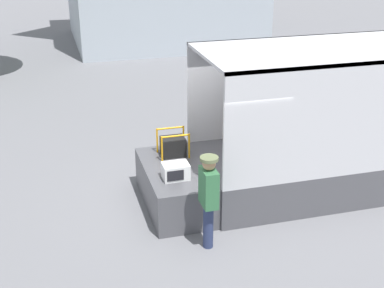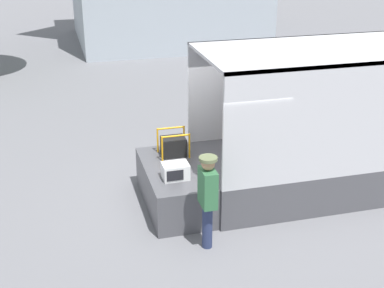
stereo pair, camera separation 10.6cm
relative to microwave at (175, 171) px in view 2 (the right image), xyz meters
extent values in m
plane|color=slate|center=(0.68, 0.46, -0.98)|extent=(160.00, 160.00, 0.00)
cube|color=#4C4C51|center=(3.25, 0.46, -0.56)|extent=(5.15, 2.42, 0.83)
cube|color=silver|center=(3.25, 1.64, 0.94)|extent=(5.15, 0.06, 2.18)
cube|color=silver|center=(3.25, -0.72, 0.94)|extent=(5.15, 0.06, 2.18)
cube|color=silver|center=(3.25, 0.46, 2.01)|extent=(5.15, 2.42, 0.06)
cylinder|color=orange|center=(2.00, 1.28, 0.04)|extent=(0.31, 0.31, 0.39)
cube|color=olive|center=(4.03, 0.90, 0.01)|extent=(0.44, 0.32, 0.32)
cube|color=#2D7F33|center=(4.76, 0.59, 0.02)|extent=(0.44, 0.32, 0.33)
cube|color=#4C4C51|center=(0.09, 0.46, -0.56)|extent=(1.17, 2.30, 0.83)
cube|color=white|center=(0.00, 0.00, 0.00)|extent=(0.49, 0.36, 0.30)
cube|color=black|center=(-0.05, -0.18, 0.00)|extent=(0.31, 0.01, 0.20)
cube|color=black|center=(0.21, 1.05, 0.04)|extent=(0.48, 0.39, 0.38)
cylinder|color=slate|center=(0.40, 1.05, 0.06)|extent=(0.18, 0.21, 0.21)
cylinder|color=orange|center=(-0.07, 0.82, 0.12)|extent=(0.04, 0.04, 0.53)
cylinder|color=orange|center=(0.49, 0.82, 0.12)|extent=(0.04, 0.04, 0.53)
cylinder|color=orange|center=(-0.07, 1.27, 0.12)|extent=(0.04, 0.04, 0.53)
cylinder|color=orange|center=(0.49, 1.27, 0.12)|extent=(0.04, 0.04, 0.53)
cylinder|color=orange|center=(0.21, 0.82, 0.36)|extent=(0.56, 0.04, 0.04)
cylinder|color=orange|center=(0.21, 1.27, 0.36)|extent=(0.56, 0.04, 0.04)
cylinder|color=navy|center=(0.29, -1.14, -0.56)|extent=(0.18, 0.18, 0.84)
cube|color=#336B42|center=(0.29, -1.14, 0.19)|extent=(0.24, 0.44, 0.66)
sphere|color=tan|center=(0.29, -1.14, 0.64)|extent=(0.23, 0.23, 0.23)
cylinder|color=#606B47|center=(0.29, -1.14, 0.73)|extent=(0.31, 0.31, 0.06)
camera|label=1|loc=(-2.12, -8.73, 4.38)|focal=50.00mm
camera|label=2|loc=(-2.02, -8.76, 4.38)|focal=50.00mm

